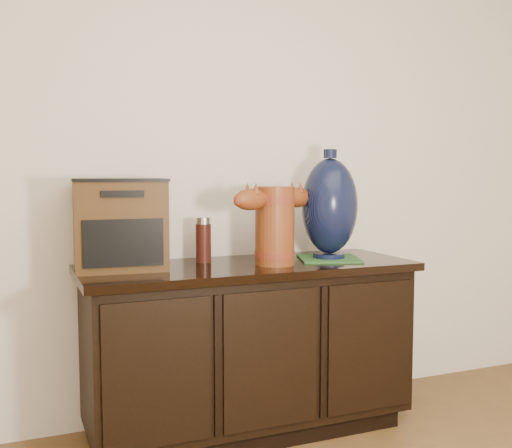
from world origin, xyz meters
name	(u,v)px	position (x,y,z in m)	size (l,w,h in m)	color
sideboard	(248,346)	(0.00, 2.23, 0.39)	(1.46, 0.56, 0.75)	black
terracotta_vessel	(275,221)	(0.10, 2.16, 0.95)	(0.47, 0.26, 0.34)	brown
tv_radio	(120,224)	(-0.54, 2.30, 0.94)	(0.39, 0.33, 0.37)	#432910
green_mat	(329,258)	(0.39, 2.21, 0.76)	(0.27, 0.27, 0.01)	#2B5A28
lamp_base	(330,206)	(0.39, 2.21, 1.00)	(0.32, 0.32, 0.50)	black
spray_can	(203,240)	(-0.17, 2.34, 0.85)	(0.07, 0.07, 0.20)	#53180E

